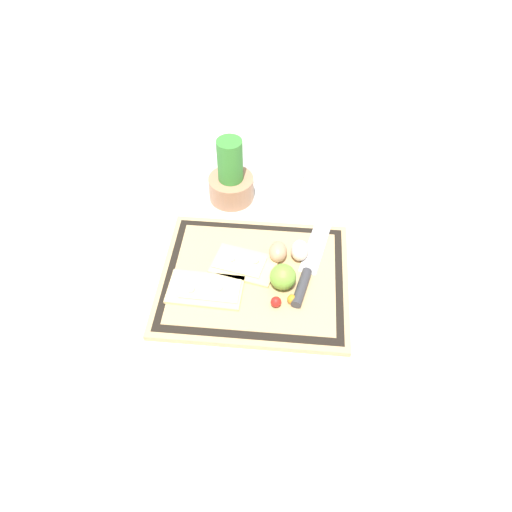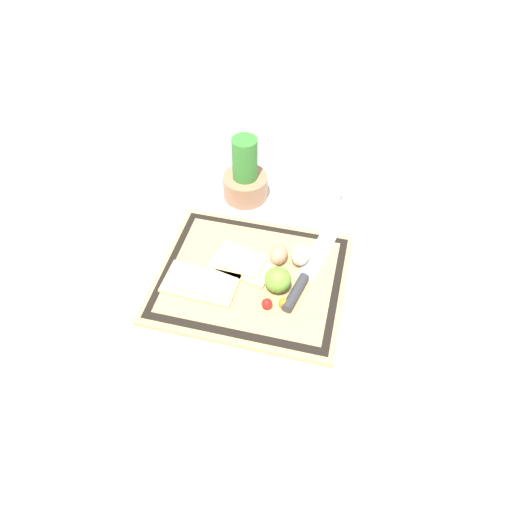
{
  "view_description": "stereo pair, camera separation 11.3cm",
  "coord_description": "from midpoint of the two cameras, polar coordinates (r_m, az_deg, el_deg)",
  "views": [
    {
      "loc": [
        0.07,
        -0.71,
        0.87
      ],
      "look_at": [
        0.0,
        0.04,
        0.03
      ],
      "focal_mm": 35.0,
      "sensor_mm": 36.0,
      "label": 1
    },
    {
      "loc": [
        0.18,
        -0.69,
        0.87
      ],
      "look_at": [
        0.0,
        0.04,
        0.03
      ],
      "focal_mm": 35.0,
      "sensor_mm": 36.0,
      "label": 2
    }
  ],
  "objects": [
    {
      "name": "ground_plane",
      "position": [
        1.13,
        2.32,
        -2.95
      ],
      "size": [
        6.0,
        6.0,
        0.0
      ],
      "primitive_type": "plane",
      "color": "silver"
    },
    {
      "name": "cutting_board",
      "position": [
        1.12,
        2.34,
        -2.69
      ],
      "size": [
        0.42,
        0.36,
        0.02
      ],
      "color": "tan",
      "rests_on": "ground_plane"
    },
    {
      "name": "pizza_slice_near",
      "position": [
        1.09,
        -3.33,
        -3.3
      ],
      "size": [
        0.17,
        0.1,
        0.02
      ],
      "color": "#DBBC7F",
      "rests_on": "cutting_board"
    },
    {
      "name": "pizza_slice_far",
      "position": [
        1.13,
        1.3,
        -0.92
      ],
      "size": [
        0.16,
        0.12,
        0.02
      ],
      "color": "#DBBC7F",
      "rests_on": "cutting_board"
    },
    {
      "name": "knife",
      "position": [
        1.1,
        8.26,
        -3.01
      ],
      "size": [
        0.09,
        0.26,
        0.02
      ],
      "color": "silver",
      "rests_on": "cutting_board"
    },
    {
      "name": "egg_brown",
      "position": [
        1.13,
        5.45,
        0.08
      ],
      "size": [
        0.04,
        0.05,
        0.04
      ],
      "primitive_type": "ellipsoid",
      "color": "tan",
      "rests_on": "cutting_board"
    },
    {
      "name": "egg_pink",
      "position": [
        1.14,
        7.95,
        -0.05
      ],
      "size": [
        0.04,
        0.05,
        0.04
      ],
      "primitive_type": "ellipsoid",
      "color": "beige",
      "rests_on": "cutting_board"
    },
    {
      "name": "lime",
      "position": [
        1.07,
        5.52,
        -2.88
      ],
      "size": [
        0.06,
        0.06,
        0.06
      ],
      "primitive_type": "sphere",
      "color": "#70A838",
      "rests_on": "cutting_board"
    },
    {
      "name": "cherry_tomato_red",
      "position": [
        1.05,
        4.34,
        -5.64
      ],
      "size": [
        0.02,
        0.02,
        0.02
      ],
      "primitive_type": "sphere",
      "color": "red",
      "rests_on": "cutting_board"
    },
    {
      "name": "cherry_tomato_yellow",
      "position": [
        1.06,
        6.23,
        -5.56
      ],
      "size": [
        0.02,
        0.02,
        0.02
      ],
      "primitive_type": "sphere",
      "color": "orange",
      "rests_on": "cutting_board"
    },
    {
      "name": "herb_pot",
      "position": [
        1.29,
        1.29,
        8.85
      ],
      "size": [
        0.12,
        0.12,
        0.18
      ],
      "color": "#AD7A5B",
      "rests_on": "ground_plane"
    },
    {
      "name": "sauce_jar",
      "position": [
        1.3,
        10.54,
        7.17
      ],
      "size": [
        0.08,
        0.08,
        0.09
      ],
      "color": "silver",
      "rests_on": "ground_plane"
    }
  ]
}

